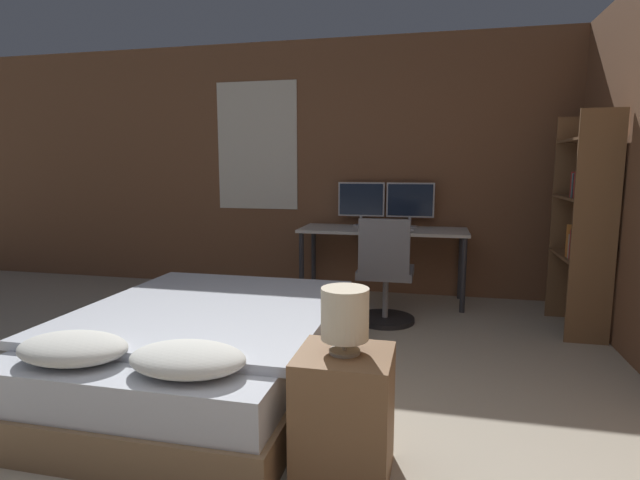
{
  "coord_description": "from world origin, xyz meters",
  "views": [
    {
      "loc": [
        0.74,
        -1.55,
        1.37
      ],
      "look_at": [
        -0.19,
        2.52,
        0.75
      ],
      "focal_mm": 28.0,
      "sensor_mm": 36.0,
      "label": 1
    }
  ],
  "objects_px": {
    "bookshelf": "(585,215)",
    "desk": "(383,237)",
    "keyboard": "(381,230)",
    "monitor_left": "(361,201)",
    "nightstand": "(344,415)",
    "bedside_lamp": "(345,315)",
    "office_chair": "(385,280)",
    "bed": "(203,349)",
    "computer_mouse": "(411,230)",
    "monitor_right": "(410,202)"
  },
  "relations": [
    {
      "from": "keyboard",
      "to": "monitor_left",
      "type": "bearing_deg",
      "value": 121.95
    },
    {
      "from": "nightstand",
      "to": "bedside_lamp",
      "type": "xyz_separation_m",
      "value": [
        0.0,
        0.0,
        0.46
      ]
    },
    {
      "from": "nightstand",
      "to": "bedside_lamp",
      "type": "height_order",
      "value": "bedside_lamp"
    },
    {
      "from": "bedside_lamp",
      "to": "bookshelf",
      "type": "relative_size",
      "value": 0.16
    },
    {
      "from": "bedside_lamp",
      "to": "monitor_left",
      "type": "xyz_separation_m",
      "value": [
        -0.39,
        3.18,
        0.26
      ]
    },
    {
      "from": "bedside_lamp",
      "to": "computer_mouse",
      "type": "relative_size",
      "value": 4.12
    },
    {
      "from": "desk",
      "to": "computer_mouse",
      "type": "relative_size",
      "value": 23.84
    },
    {
      "from": "computer_mouse",
      "to": "bookshelf",
      "type": "relative_size",
      "value": 0.04
    },
    {
      "from": "monitor_right",
      "to": "keyboard",
      "type": "relative_size",
      "value": 1.25
    },
    {
      "from": "bed",
      "to": "computer_mouse",
      "type": "xyz_separation_m",
      "value": [
        1.16,
        2.08,
        0.52
      ]
    },
    {
      "from": "keyboard",
      "to": "bookshelf",
      "type": "height_order",
      "value": "bookshelf"
    },
    {
      "from": "bookshelf",
      "to": "desk",
      "type": "bearing_deg",
      "value": 159.66
    },
    {
      "from": "keyboard",
      "to": "office_chair",
      "type": "distance_m",
      "value": 0.67
    },
    {
      "from": "nightstand",
      "to": "office_chair",
      "type": "bearing_deg",
      "value": 90.99
    },
    {
      "from": "bedside_lamp",
      "to": "monitor_right",
      "type": "bearing_deg",
      "value": 87.95
    },
    {
      "from": "computer_mouse",
      "to": "office_chair",
      "type": "relative_size",
      "value": 0.07
    },
    {
      "from": "desk",
      "to": "keyboard",
      "type": "bearing_deg",
      "value": -90.0
    },
    {
      "from": "bed",
      "to": "desk",
      "type": "bearing_deg",
      "value": 68.94
    },
    {
      "from": "bedside_lamp",
      "to": "computer_mouse",
      "type": "distance_m",
      "value": 2.77
    },
    {
      "from": "desk",
      "to": "monitor_left",
      "type": "bearing_deg",
      "value": 141.05
    },
    {
      "from": "bedside_lamp",
      "to": "monitor_right",
      "type": "relative_size",
      "value": 0.59
    },
    {
      "from": "nightstand",
      "to": "monitor_right",
      "type": "xyz_separation_m",
      "value": [
        0.11,
        3.18,
        0.72
      ]
    },
    {
      "from": "computer_mouse",
      "to": "desk",
      "type": "bearing_deg",
      "value": 144.66
    },
    {
      "from": "nightstand",
      "to": "desk",
      "type": "distance_m",
      "value": 3.0
    },
    {
      "from": "bed",
      "to": "bookshelf",
      "type": "distance_m",
      "value": 3.14
    },
    {
      "from": "bed",
      "to": "computer_mouse",
      "type": "distance_m",
      "value": 2.43
    },
    {
      "from": "desk",
      "to": "monitor_right",
      "type": "distance_m",
      "value": 0.48
    },
    {
      "from": "monitor_left",
      "to": "computer_mouse",
      "type": "bearing_deg",
      "value": -37.09
    },
    {
      "from": "keyboard",
      "to": "bookshelf",
      "type": "xyz_separation_m",
      "value": [
        1.69,
        -0.42,
        0.22
      ]
    },
    {
      "from": "monitor_left",
      "to": "computer_mouse",
      "type": "relative_size",
      "value": 6.95
    },
    {
      "from": "bed",
      "to": "bedside_lamp",
      "type": "relative_size",
      "value": 7.07
    },
    {
      "from": "monitor_right",
      "to": "office_chair",
      "type": "relative_size",
      "value": 0.52
    },
    {
      "from": "bed",
      "to": "bedside_lamp",
      "type": "height_order",
      "value": "bedside_lamp"
    },
    {
      "from": "office_chair",
      "to": "computer_mouse",
      "type": "bearing_deg",
      "value": 71.57
    },
    {
      "from": "desk",
      "to": "bookshelf",
      "type": "bearing_deg",
      "value": -20.34
    },
    {
      "from": "keyboard",
      "to": "bookshelf",
      "type": "distance_m",
      "value": 1.75
    },
    {
      "from": "desk",
      "to": "nightstand",
      "type": "bearing_deg",
      "value": -87.29
    },
    {
      "from": "bed",
      "to": "computer_mouse",
      "type": "height_order",
      "value": "computer_mouse"
    },
    {
      "from": "bedside_lamp",
      "to": "bookshelf",
      "type": "distance_m",
      "value": 2.82
    },
    {
      "from": "monitor_left",
      "to": "bed",
      "type": "bearing_deg",
      "value": -104.08
    },
    {
      "from": "desk",
      "to": "monitor_left",
      "type": "relative_size",
      "value": 3.43
    },
    {
      "from": "bedside_lamp",
      "to": "monitor_right",
      "type": "distance_m",
      "value": 3.19
    },
    {
      "from": "office_chair",
      "to": "bookshelf",
      "type": "height_order",
      "value": "bookshelf"
    },
    {
      "from": "monitor_right",
      "to": "nightstand",
      "type": "bearing_deg",
      "value": -92.05
    },
    {
      "from": "bed",
      "to": "office_chair",
      "type": "height_order",
      "value": "office_chair"
    },
    {
      "from": "desk",
      "to": "keyboard",
      "type": "relative_size",
      "value": 4.28
    },
    {
      "from": "bedside_lamp",
      "to": "office_chair",
      "type": "relative_size",
      "value": 0.31
    },
    {
      "from": "bed",
      "to": "computer_mouse",
      "type": "relative_size",
      "value": 29.16
    },
    {
      "from": "office_chair",
      "to": "bed",
      "type": "bearing_deg",
      "value": -122.66
    },
    {
      "from": "bed",
      "to": "bedside_lamp",
      "type": "xyz_separation_m",
      "value": [
        1.02,
        -0.69,
        0.49
      ]
    }
  ]
}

